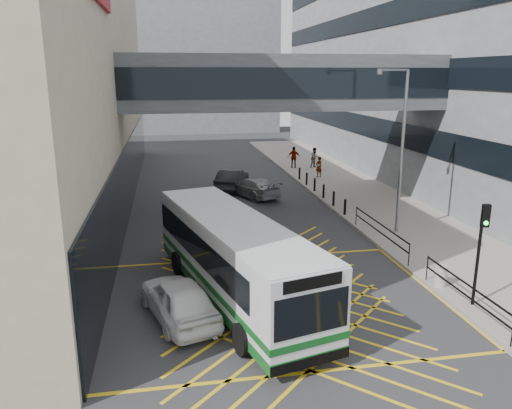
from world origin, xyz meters
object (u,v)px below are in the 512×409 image
litter_bin (440,276)px  pedestrian_c (294,157)px  car_silver (253,187)px  pedestrian_b (315,158)px  car_dark (232,179)px  car_white (179,298)px  bus (233,256)px  pedestrian_a (319,167)px  traffic_light (481,240)px  street_lamp (400,142)px

litter_bin → pedestrian_c: 24.85m
car_silver → pedestrian_c: (5.10, 8.95, 0.38)m
pedestrian_c → pedestrian_b: bearing=-170.4°
car_dark → car_white: bearing=99.2°
bus → litter_bin: 7.93m
bus → pedestrian_a: bearing=50.3°
pedestrian_a → pedestrian_b: pedestrian_b is taller
car_white → litter_bin: size_ratio=5.86×
traffic_light → pedestrian_b: size_ratio=2.18×
car_white → traffic_light: bearing=156.5°
car_white → litter_bin: car_white is taller
car_white → street_lamp: street_lamp is taller
bus → pedestrian_c: (8.47, 24.16, -0.56)m
car_silver → street_lamp: 11.61m
street_lamp → pedestrian_a: size_ratio=5.08×
car_silver → traffic_light: size_ratio=1.20×
traffic_light → pedestrian_a: (1.30, 22.48, -1.60)m
car_dark → litter_bin: bearing=128.7°
bus → traffic_light: traffic_light is taller
car_dark → pedestrian_c: 8.91m
litter_bin → car_white: bearing=-176.4°
car_dark → pedestrian_a: (7.13, 2.30, 0.24)m
litter_bin → pedestrian_a: 20.79m
car_silver → litter_bin: size_ratio=5.51×
litter_bin → traffic_light: bearing=-81.0°
car_silver → pedestrian_b: size_ratio=2.61×
pedestrian_b → car_white: bearing=-141.4°
car_white → pedestrian_a: size_ratio=2.95×
car_dark → pedestrian_b: pedestrian_b is taller
bus → pedestrian_c: bus is taller
street_lamp → pedestrian_b: street_lamp is taller
litter_bin → bus: bearing=175.1°
pedestrian_b → car_dark: bearing=-167.3°
car_white → car_dark: bearing=-119.8°
car_dark → pedestrian_a: size_ratio=2.88×
car_white → litter_bin: bearing=166.5°
litter_bin → pedestrian_c: pedestrian_c is taller
car_white → street_lamp: 13.79m
pedestrian_c → pedestrian_a: bearing=116.6°
car_silver → pedestrian_b: 11.22m
car_dark → street_lamp: size_ratio=0.57×
car_silver → pedestrian_c: 10.31m
pedestrian_c → car_dark: bearing=59.6°
street_lamp → litter_bin: (-1.20, -6.60, -4.19)m
street_lamp → pedestrian_c: bearing=79.4°
traffic_light → street_lamp: (0.92, 8.35, 2.19)m
car_white → car_dark: (4.30, 19.04, -0.03)m
bus → pedestrian_b: bearing=52.3°
car_silver → pedestrian_c: size_ratio=2.43×
bus → pedestrian_c: size_ratio=6.10×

